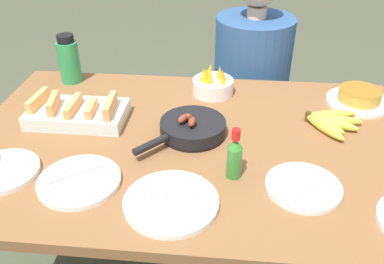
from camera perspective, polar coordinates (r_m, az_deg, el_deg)
name	(u,v)px	position (r m, az deg, el deg)	size (l,w,h in m)	color
dining_table	(192,162)	(1.40, 0.00, -4.23)	(1.50, 0.96, 0.72)	brown
banana_bunch	(329,121)	(1.49, 18.66, 1.44)	(0.21, 0.21, 0.04)	gold
melon_tray	(77,113)	(1.49, -15.84, 2.62)	(0.34, 0.19, 0.10)	silver
skillet	(191,128)	(1.35, -0.17, 0.56)	(0.28, 0.29, 0.08)	black
frittata_plate_side	(359,98)	(1.67, 22.36, 4.43)	(0.24, 0.24, 0.06)	white
empty_plate_near_front	(2,171)	(1.32, -25.07, -5.03)	(0.21, 0.21, 0.02)	white
empty_plate_far_left	(303,187)	(1.18, 15.36, -7.45)	(0.21, 0.21, 0.02)	white
empty_plate_far_right	(171,202)	(1.10, -2.94, -9.79)	(0.26, 0.26, 0.02)	white
empty_plate_mid_edge	(79,181)	(1.20, -15.54, -6.65)	(0.24, 0.24, 0.02)	white
fruit_bowl_mango	(213,84)	(1.62, 2.94, 6.70)	(0.16, 0.16, 0.11)	white
water_bottle	(69,60)	(1.77, -16.90, 9.67)	(0.09, 0.09, 0.20)	#2D9351
hot_sauce_bottle	(235,156)	(1.16, 5.99, -3.43)	(0.04, 0.04, 0.16)	#337F2D
person_figure	(249,104)	(2.09, 7.99, 3.94)	(0.40, 0.40, 1.16)	black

